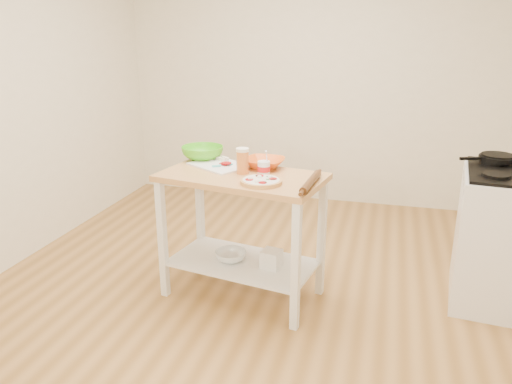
{
  "coord_description": "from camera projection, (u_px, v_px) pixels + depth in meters",
  "views": [
    {
      "loc": [
        0.86,
        -3.08,
        1.83
      ],
      "look_at": [
        0.03,
        -0.04,
        0.8
      ],
      "focal_mm": 35.0,
      "sensor_mm": 36.0,
      "label": 1
    }
  ],
  "objects": [
    {
      "name": "room_shell",
      "position": [
        253.0,
        107.0,
        3.19
      ],
      "size": [
        4.04,
        4.54,
        2.74
      ],
      "color": "#AE7D40",
      "rests_on": "ground"
    },
    {
      "name": "prep_island",
      "position": [
        242.0,
        210.0,
        3.41
      ],
      "size": [
        1.17,
        0.77,
        0.9
      ],
      "rotation": [
        0.0,
        0.0,
        -0.18
      ],
      "color": "tan",
      "rests_on": "ground"
    },
    {
      "name": "gas_stove",
      "position": [
        506.0,
        238.0,
        3.39
      ],
      "size": [
        0.7,
        0.79,
        1.11
      ],
      "rotation": [
        0.0,
        0.0,
        -0.11
      ],
      "color": "white",
      "rests_on": "ground"
    },
    {
      "name": "skillet",
      "position": [
        497.0,
        158.0,
        3.45
      ],
      "size": [
        0.38,
        0.25,
        0.03
      ],
      "rotation": [
        0.0,
        0.0,
        0.32
      ],
      "color": "black",
      "rests_on": "gas_stove"
    },
    {
      "name": "pizza",
      "position": [
        261.0,
        181.0,
        3.13
      ],
      "size": [
        0.26,
        0.26,
        0.04
      ],
      "rotation": [
        0.0,
        0.0,
        0.11
      ],
      "color": "#E7AE62",
      "rests_on": "prep_island"
    },
    {
      "name": "cutting_board",
      "position": [
        220.0,
        165.0,
        3.54
      ],
      "size": [
        0.5,
        0.46,
        0.04
      ],
      "rotation": [
        0.0,
        0.0,
        -0.55
      ],
      "color": "white",
      "rests_on": "prep_island"
    },
    {
      "name": "spatula",
      "position": [
        221.0,
        165.0,
        3.5
      ],
      "size": [
        0.13,
        0.11,
        0.01
      ],
      "rotation": [
        0.0,
        0.0,
        0.48
      ],
      "color": "#48BCBD",
      "rests_on": "cutting_board"
    },
    {
      "name": "knife",
      "position": [
        205.0,
        160.0,
        3.64
      ],
      "size": [
        0.27,
        0.07,
        0.01
      ],
      "rotation": [
        0.0,
        0.0,
        0.16
      ],
      "color": "silver",
      "rests_on": "cutting_board"
    },
    {
      "name": "orange_bowl",
      "position": [
        264.0,
        163.0,
        3.49
      ],
      "size": [
        0.29,
        0.29,
        0.07
      ],
      "primitive_type": "imported",
      "rotation": [
        0.0,
        0.0,
        -0.07
      ],
      "color": "orange",
      "rests_on": "prep_island"
    },
    {
      "name": "green_bowl",
      "position": [
        203.0,
        153.0,
        3.71
      ],
      "size": [
        0.4,
        0.4,
        0.1
      ],
      "primitive_type": "imported",
      "rotation": [
        0.0,
        0.0,
        -0.39
      ],
      "color": "#50C51C",
      "rests_on": "prep_island"
    },
    {
      "name": "beer_pint",
      "position": [
        243.0,
        161.0,
        3.33
      ],
      "size": [
        0.09,
        0.09,
        0.17
      ],
      "color": "orange",
      "rests_on": "prep_island"
    },
    {
      "name": "yogurt_tub",
      "position": [
        264.0,
        169.0,
        3.28
      ],
      "size": [
        0.08,
        0.08,
        0.18
      ],
      "color": "white",
      "rests_on": "prep_island"
    },
    {
      "name": "rolling_pin",
      "position": [
        311.0,
        182.0,
        3.09
      ],
      "size": [
        0.07,
        0.41,
        0.05
      ],
      "primitive_type": "cylinder",
      "rotation": [
        1.57,
        0.0,
        -0.07
      ],
      "color": "#552F13",
      "rests_on": "prep_island"
    },
    {
      "name": "shelf_glass_bowl",
      "position": [
        231.0,
        256.0,
        3.53
      ],
      "size": [
        0.31,
        0.31,
        0.07
      ],
      "primitive_type": "imported",
      "rotation": [
        0.0,
        0.0,
        -0.58
      ],
      "color": "silver",
      "rests_on": "prep_island"
    },
    {
      "name": "shelf_bin",
      "position": [
        271.0,
        259.0,
        3.42
      ],
      "size": [
        0.15,
        0.15,
        0.13
      ],
      "primitive_type": "cube",
      "rotation": [
        0.0,
        0.0,
        -0.18
      ],
      "color": "white",
      "rests_on": "prep_island"
    }
  ]
}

